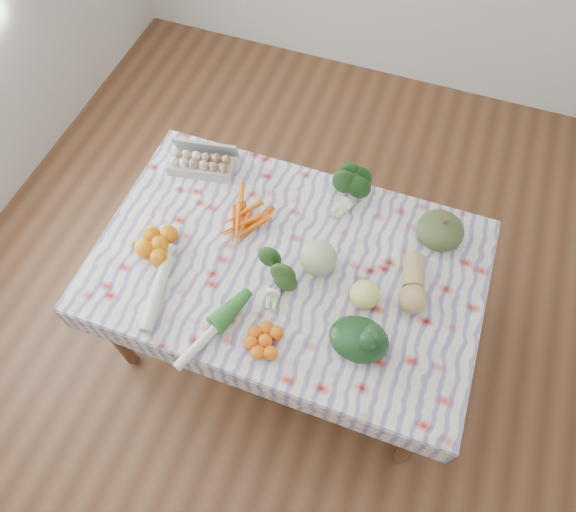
{
  "coord_description": "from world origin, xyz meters",
  "views": [
    {
      "loc": [
        0.37,
        -1.03,
        2.68
      ],
      "look_at": [
        0.0,
        0.0,
        0.82
      ],
      "focal_mm": 32.0,
      "sensor_mm": 36.0,
      "label": 1
    }
  ],
  "objects_px": {
    "dining_table": "(288,272)",
    "egg_carton": "(201,165)",
    "grapefruit": "(365,295)",
    "kabocha_squash": "(440,230)",
    "cabbage": "(319,258)",
    "butternut_squash": "(414,283)"
  },
  "relations": [
    {
      "from": "cabbage",
      "to": "butternut_squash",
      "type": "height_order",
      "value": "cabbage"
    },
    {
      "from": "cabbage",
      "to": "grapefruit",
      "type": "bearing_deg",
      "value": -21.87
    },
    {
      "from": "dining_table",
      "to": "egg_carton",
      "type": "xyz_separation_m",
      "value": [
        -0.56,
        0.34,
        0.13
      ]
    },
    {
      "from": "dining_table",
      "to": "butternut_squash",
      "type": "relative_size",
      "value": 6.25
    },
    {
      "from": "dining_table",
      "to": "egg_carton",
      "type": "bearing_deg",
      "value": 148.86
    },
    {
      "from": "egg_carton",
      "to": "kabocha_squash",
      "type": "bearing_deg",
      "value": -10.26
    },
    {
      "from": "dining_table",
      "to": "butternut_squash",
      "type": "xyz_separation_m",
      "value": [
        0.53,
        0.05,
        0.14
      ]
    },
    {
      "from": "butternut_squash",
      "to": "egg_carton",
      "type": "bearing_deg",
      "value": 154.24
    },
    {
      "from": "egg_carton",
      "to": "kabocha_squash",
      "type": "xyz_separation_m",
      "value": [
        1.14,
        -0.0,
        0.03
      ]
    },
    {
      "from": "dining_table",
      "to": "kabocha_squash",
      "type": "xyz_separation_m",
      "value": [
        0.58,
        0.34,
        0.15
      ]
    },
    {
      "from": "grapefruit",
      "to": "butternut_squash",
      "type": "bearing_deg",
      "value": 34.42
    },
    {
      "from": "egg_carton",
      "to": "grapefruit",
      "type": "xyz_separation_m",
      "value": [
        0.91,
        -0.41,
        0.02
      ]
    },
    {
      "from": "egg_carton",
      "to": "butternut_squash",
      "type": "distance_m",
      "value": 1.13
    },
    {
      "from": "butternut_squash",
      "to": "grapefruit",
      "type": "relative_size",
      "value": 2.09
    },
    {
      "from": "kabocha_squash",
      "to": "grapefruit",
      "type": "distance_m",
      "value": 0.46
    },
    {
      "from": "kabocha_squash",
      "to": "grapefruit",
      "type": "relative_size",
      "value": 1.66
    },
    {
      "from": "dining_table",
      "to": "egg_carton",
      "type": "distance_m",
      "value": 0.67
    },
    {
      "from": "butternut_squash",
      "to": "kabocha_squash",
      "type": "bearing_deg",
      "value": 69.19
    },
    {
      "from": "kabocha_squash",
      "to": "grapefruit",
      "type": "xyz_separation_m",
      "value": [
        -0.22,
        -0.41,
        -0.01
      ]
    },
    {
      "from": "dining_table",
      "to": "cabbage",
      "type": "bearing_deg",
      "value": 10.66
    },
    {
      "from": "cabbage",
      "to": "dining_table",
      "type": "bearing_deg",
      "value": -169.34
    },
    {
      "from": "dining_table",
      "to": "grapefruit",
      "type": "xyz_separation_m",
      "value": [
        0.35,
        -0.07,
        0.14
      ]
    }
  ]
}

